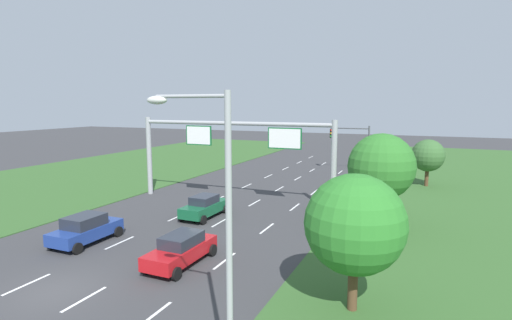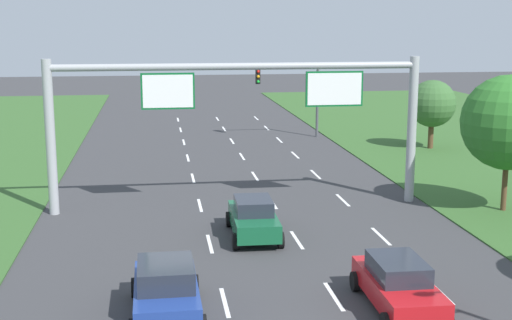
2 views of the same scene
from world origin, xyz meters
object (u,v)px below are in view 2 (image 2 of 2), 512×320
Objects in this scene: sign_gantry at (241,104)px; roadside_tree_mid at (509,122)px; car_lead_silver at (166,289)px; car_near_red at (253,218)px; roadside_tree_far at (432,104)px; traffic_light_mast at (292,86)px; car_mid_lane at (398,284)px.

roadside_tree_mid is (11.85, -2.45, -0.73)m from sign_gantry.
sign_gantry reaches higher than car_lead_silver.
sign_gantry reaches higher than car_near_red.
car_near_red is at bearing -129.05° from roadside_tree_far.
car_near_red is 0.25× the size of sign_gantry.
sign_gantry is at bearing -107.51° from traffic_light_mast.
traffic_light_mast is (6.28, 24.33, 3.07)m from car_near_red.
sign_gantry reaches higher than roadside_tree_mid.
traffic_light_mast is (6.19, 19.61, -1.00)m from sign_gantry.
traffic_light_mast reaches higher than roadside_tree_far.
traffic_light_mast is 1.19× the size of roadside_tree_far.
traffic_light_mast reaches higher than car_mid_lane.
car_lead_silver is 18.68m from roadside_tree_mid.
sign_gantry is 3.65× the size of roadside_tree_far.
car_lead_silver is at bearing -107.36° from traffic_light_mast.
car_lead_silver is at bearing 176.93° from car_mid_lane.
traffic_light_mast is at bearing 143.99° from roadside_tree_far.
car_lead_silver is 0.68× the size of roadside_tree_mid.
roadside_tree_far is (11.42, 26.13, 2.31)m from car_mid_lane.
roadside_tree_mid reaches higher than car_mid_lane.
roadside_tree_mid reaches higher than roadside_tree_far.
car_lead_silver is at bearing -114.77° from car_near_red.
roadside_tree_far reaches higher than car_mid_lane.
car_near_red is 0.77× the size of traffic_light_mast.
car_near_red is 6.22m from sign_gantry.
traffic_light_mast is at bearing 85.61° from car_mid_lane.
car_lead_silver is 31.65m from roadside_tree_far.
traffic_light_mast is at bearing 72.17° from car_lead_silver.
roadside_tree_mid is 16.19m from roadside_tree_far.
car_lead_silver is 0.91× the size of roadside_tree_far.
roadside_tree_far is (14.74, 18.18, 2.31)m from car_near_red.
car_lead_silver reaches higher than car_near_red.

